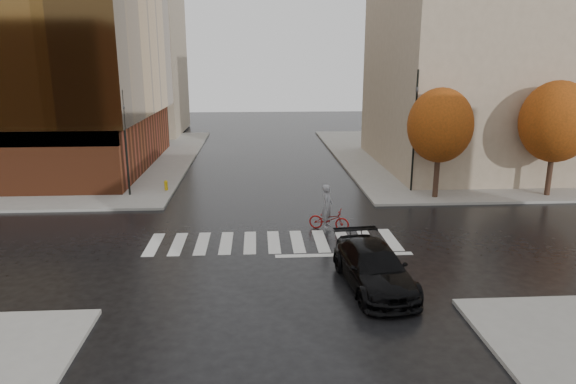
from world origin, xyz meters
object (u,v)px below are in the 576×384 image
Objects in this scene: sedan at (374,267)px; traffic_light_ne at (415,123)px; traffic_light_nw at (125,138)px; fire_hydrant at (166,185)px; cyclist at (328,215)px.

sedan is 0.71× the size of traffic_light_ne.
traffic_light_nw is 17.56m from traffic_light_ne.
traffic_light_ne is 11.60× the size of fire_hydrant.
sedan is 18.36m from traffic_light_nw.
traffic_light_nw is at bearing 126.18° from sedan.
traffic_light_nw is 3.90m from fire_hydrant.
traffic_light_ne reaches higher than cyclist.
sedan is 15.03m from traffic_light_ne.
traffic_light_ne is at bearing -20.22° from cyclist.
cyclist is at bearing 69.49° from traffic_light_nw.
traffic_light_nw is at bearing 2.87° from traffic_light_ne.
traffic_light_nw is 0.85× the size of traffic_light_ne.
cyclist is at bearing 50.74° from traffic_light_ne.
cyclist is 13.55m from traffic_light_nw.
sedan is at bearing 52.68° from traffic_light_nw.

